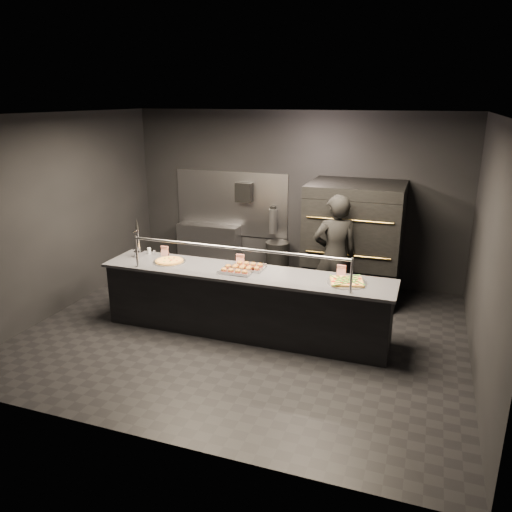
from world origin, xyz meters
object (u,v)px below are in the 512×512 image
slider_tray_b (248,266)px  square_pizza (347,282)px  prep_shelf (209,247)px  towel_dispenser (244,192)px  pizza_oven (354,240)px  fire_extinguisher (273,221)px  round_pizza (169,261)px  beer_tap (138,246)px  trash_bin (277,261)px  slider_tray_a (236,270)px  worker (335,255)px  service_counter (245,302)px

slider_tray_b → square_pizza: 1.41m
prep_shelf → towel_dispenser: bearing=5.7°
square_pizza → pizza_oven: bearing=96.1°
fire_extinguisher → round_pizza: size_ratio=1.08×
slider_tray_b → fire_extinguisher: bearing=98.8°
beer_tap → trash_bin: bearing=54.1°
towel_dispenser → slider_tray_a: bearing=-71.8°
slider_tray_b → worker: bearing=42.5°
beer_tap → trash_bin: (1.53, 2.11, -0.73)m
prep_shelf → round_pizza: (0.42, -2.30, 0.49)m
slider_tray_a → pizza_oven: bearing=56.3°
round_pizza → slider_tray_b: slider_tray_b is taller
service_counter → worker: bearing=46.6°
worker → towel_dispenser: bearing=-59.4°
prep_shelf → slider_tray_a: (1.50, -2.37, 0.50)m
pizza_oven → slider_tray_a: size_ratio=4.13×
beer_tap → slider_tray_a: bearing=-5.4°
pizza_oven → fire_extinguisher: pizza_oven is taller
slider_tray_a → worker: 1.62m
trash_bin → service_counter: bearing=-84.9°
pizza_oven → round_pizza: (-2.38, -1.87, -0.03)m
pizza_oven → prep_shelf: (-2.80, 0.42, -0.52)m
service_counter → towel_dispenser: (-0.90, 2.39, 1.09)m
service_counter → trash_bin: bearing=95.1°
prep_shelf → service_counter: bearing=-55.4°
square_pizza → trash_bin: bearing=126.1°
service_counter → prep_shelf: (-1.60, 2.32, -0.01)m
beer_tap → square_pizza: beer_tap is taller
slider_tray_b → towel_dispenser: bearing=111.8°
fire_extinguisher → square_pizza: size_ratio=0.97×
slider_tray_a → service_counter: bearing=25.6°
trash_bin → worker: 1.77m
square_pizza → slider_tray_b: bearing=175.2°
square_pizza → trash_bin: 2.78m
fire_extinguisher → round_pizza: bearing=-109.2°
fire_extinguisher → service_counter: bearing=-81.7°
prep_shelf → round_pizza: size_ratio=2.56×
round_pizza → square_pizza: square_pizza is taller
service_counter → slider_tray_a: 0.50m
trash_bin → beer_tap: bearing=-125.9°
pizza_oven → round_pizza: pizza_oven is taller
prep_shelf → fire_extinguisher: bearing=3.7°
towel_dispenser → round_pizza: size_ratio=0.75×
towel_dispenser → pizza_oven: bearing=-13.1°
towel_dispenser → square_pizza: (2.30, -2.36, -0.61)m
worker → service_counter: bearing=20.8°
worker → slider_tray_b: bearing=16.7°
prep_shelf → beer_tap: (-0.13, -2.21, 0.63)m
pizza_oven → towel_dispenser: bearing=166.9°
pizza_oven → fire_extinguisher: (-1.55, 0.50, 0.09)m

